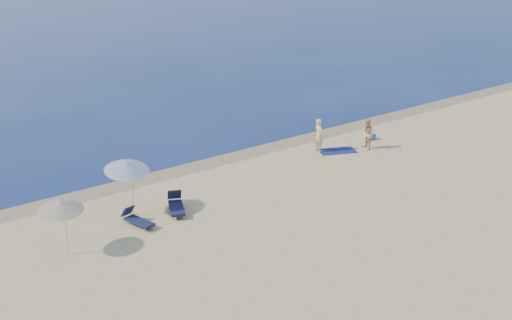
{
  "coord_description": "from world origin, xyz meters",
  "views": [
    {
      "loc": [
        -20.3,
        -6.29,
        11.05
      ],
      "look_at": [
        -2.4,
        16.0,
        1.0
      ],
      "focal_mm": 45.0,
      "sensor_mm": 36.0,
      "label": 1
    }
  ],
  "objects_px": {
    "person_right": "(367,134)",
    "blue_cooler": "(371,137)",
    "person_left": "(319,135)",
    "umbrella_near": "(127,167)"
  },
  "relations": [
    {
      "from": "person_right",
      "to": "umbrella_near",
      "type": "relative_size",
      "value": 0.68
    },
    {
      "from": "person_right",
      "to": "blue_cooler",
      "type": "height_order",
      "value": "person_right"
    },
    {
      "from": "person_left",
      "to": "blue_cooler",
      "type": "distance_m",
      "value": 3.92
    },
    {
      "from": "person_left",
      "to": "umbrella_near",
      "type": "relative_size",
      "value": 0.75
    },
    {
      "from": "person_left",
      "to": "person_right",
      "type": "height_order",
      "value": "person_left"
    },
    {
      "from": "person_right",
      "to": "umbrella_near",
      "type": "distance_m",
      "value": 14.26
    },
    {
      "from": "umbrella_near",
      "to": "blue_cooler",
      "type": "bearing_deg",
      "value": 11.57
    },
    {
      "from": "umbrella_near",
      "to": "person_right",
      "type": "bearing_deg",
      "value": 7.74
    },
    {
      "from": "person_left",
      "to": "person_right",
      "type": "bearing_deg",
      "value": -108.38
    },
    {
      "from": "person_left",
      "to": "person_right",
      "type": "relative_size",
      "value": 1.09
    }
  ]
}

